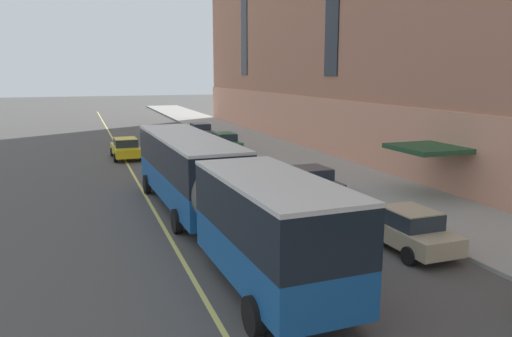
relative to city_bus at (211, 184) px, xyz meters
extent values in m
plane|color=#4C4947|center=(0.68, -5.28, -2.03)|extent=(260.00, 260.00, 0.00)
cube|color=#9E9B93|center=(10.46, -2.28, -1.96)|extent=(5.85, 160.00, 0.15)
cube|color=#234C2D|center=(11.79, 1.83, 0.57)|extent=(3.20, 3.40, 0.24)
cube|color=#19569E|center=(-0.12, 3.88, -0.80)|extent=(2.93, 11.15, 1.24)
cube|color=black|center=(-0.12, 3.88, 0.58)|extent=(2.94, 11.15, 1.51)
cube|color=silver|center=(-0.12, 3.88, 1.40)|extent=(2.96, 11.16, 0.12)
cube|color=#19232D|center=(-0.30, 9.44, 0.43)|extent=(2.37, 0.16, 1.13)
cube|color=orange|center=(-0.30, 9.45, 1.16)|extent=(1.80, 0.12, 0.28)
cube|color=black|center=(-0.30, 9.46, -1.31)|extent=(2.53, 0.20, 0.24)
cube|color=white|center=(-1.21, 9.43, -1.06)|extent=(0.28, 0.07, 0.18)
cube|color=white|center=(0.60, 9.49, -1.06)|extent=(0.28, 0.07, 0.18)
cylinder|color=#595651|center=(0.07, -2.16, -0.04)|extent=(2.48, 1.08, 2.45)
cube|color=#19569E|center=(0.20, -6.08, -0.80)|extent=(2.80, 6.92, 1.24)
cube|color=black|center=(0.20, -6.08, 0.58)|extent=(2.81, 6.92, 1.51)
cube|color=silver|center=(0.20, -6.08, 1.40)|extent=(2.82, 6.92, 0.12)
cylinder|color=black|center=(-1.54, 7.71, -1.53)|extent=(0.33, 1.01, 1.00)
cylinder|color=black|center=(1.04, 7.79, -1.53)|extent=(0.33, 1.01, 1.00)
cylinder|color=black|center=(-1.31, 0.51, -1.53)|extent=(0.33, 1.01, 1.00)
cylinder|color=black|center=(1.27, 0.60, -1.53)|extent=(0.33, 1.01, 1.00)
cylinder|color=black|center=(-1.03, -8.00, -1.53)|extent=(0.33, 1.01, 1.00)
cylinder|color=black|center=(1.54, -7.92, -1.53)|extent=(0.33, 1.01, 1.00)
cube|color=#23603D|center=(6.30, 20.15, -1.39)|extent=(1.88, 4.78, 0.64)
cube|color=#232D38|center=(6.31, 19.91, -0.79)|extent=(1.58, 2.17, 0.56)
cube|color=#23603D|center=(6.31, 19.91, -0.49)|extent=(1.54, 2.08, 0.04)
cylinder|color=black|center=(5.41, 21.58, -1.71)|extent=(0.24, 0.65, 0.64)
cylinder|color=black|center=(7.09, 21.64, -1.71)|extent=(0.24, 0.65, 0.64)
cylinder|color=black|center=(5.52, 18.66, -1.71)|extent=(0.24, 0.65, 0.64)
cylinder|color=black|center=(7.19, 18.72, -1.71)|extent=(0.24, 0.65, 0.64)
cube|color=#4C4C51|center=(6.42, 4.35, -1.39)|extent=(1.92, 4.45, 0.64)
cube|color=#232D38|center=(6.42, 4.13, -0.79)|extent=(1.64, 2.02, 0.56)
cube|color=#4C4C51|center=(6.42, 4.13, -0.49)|extent=(1.61, 1.93, 0.04)
cylinder|color=black|center=(5.50, 5.70, -1.71)|extent=(0.24, 0.65, 0.64)
cylinder|color=black|center=(7.27, 5.74, -1.71)|extent=(0.24, 0.65, 0.64)
cylinder|color=black|center=(5.56, 2.97, -1.71)|extent=(0.24, 0.65, 0.64)
cylinder|color=black|center=(7.34, 3.01, -1.71)|extent=(0.24, 0.65, 0.64)
cube|color=#BCAD89|center=(6.21, -4.12, -1.39)|extent=(1.80, 4.39, 0.64)
cube|color=#232D38|center=(6.22, -4.33, -0.79)|extent=(1.56, 1.99, 0.56)
cube|color=#BCAD89|center=(6.22, -4.33, -0.49)|extent=(1.52, 1.90, 0.04)
cylinder|color=black|center=(5.34, -2.78, -1.71)|extent=(0.23, 0.64, 0.64)
cylinder|color=black|center=(7.04, -2.75, -1.71)|extent=(0.23, 0.64, 0.64)
cylinder|color=black|center=(5.38, -5.48, -1.71)|extent=(0.23, 0.64, 0.64)
cylinder|color=black|center=(7.08, -5.46, -1.71)|extent=(0.23, 0.64, 0.64)
cube|color=#4C4C51|center=(6.28, 28.49, -1.39)|extent=(1.89, 4.67, 0.64)
cube|color=#232D38|center=(6.28, 28.26, -0.79)|extent=(1.62, 2.12, 0.56)
cube|color=#4C4C51|center=(6.28, 28.26, -0.49)|extent=(1.58, 2.03, 0.04)
cylinder|color=black|center=(5.37, 29.90, -1.71)|extent=(0.24, 0.65, 0.64)
cylinder|color=black|center=(7.11, 29.95, -1.71)|extent=(0.24, 0.65, 0.64)
cylinder|color=black|center=(5.44, 27.04, -1.71)|extent=(0.24, 0.65, 0.64)
cylinder|color=black|center=(7.18, 27.08, -1.71)|extent=(0.24, 0.65, 0.64)
cube|color=yellow|center=(-1.56, 19.49, -1.39)|extent=(1.90, 4.65, 0.64)
cube|color=#232D38|center=(-1.55, 19.26, -0.79)|extent=(1.64, 2.10, 0.56)
cube|color=yellow|center=(-1.55, 19.26, -0.49)|extent=(1.60, 2.01, 0.04)
cylinder|color=black|center=(-2.47, 20.90, -1.71)|extent=(0.23, 0.64, 0.64)
cylinder|color=black|center=(-0.69, 20.93, -1.71)|extent=(0.23, 0.64, 0.64)
cylinder|color=black|center=(-2.42, 18.04, -1.71)|extent=(0.23, 0.64, 0.64)
cylinder|color=black|center=(-0.64, 18.07, -1.71)|extent=(0.23, 0.64, 0.64)
cylinder|color=red|center=(8.04, -3.10, -1.61)|extent=(0.24, 0.24, 0.55)
sphere|color=silver|center=(8.04, -3.10, -1.26)|extent=(0.20, 0.20, 0.20)
cylinder|color=silver|center=(7.88, -3.10, -1.55)|extent=(0.10, 0.09, 0.09)
cylinder|color=silver|center=(8.20, -3.10, -1.55)|extent=(0.10, 0.09, 0.09)
cube|color=#E0D66B|center=(-1.70, -2.28, -2.03)|extent=(0.16, 140.00, 0.01)
camera|label=1|loc=(-4.78, -18.67, 4.33)|focal=35.00mm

